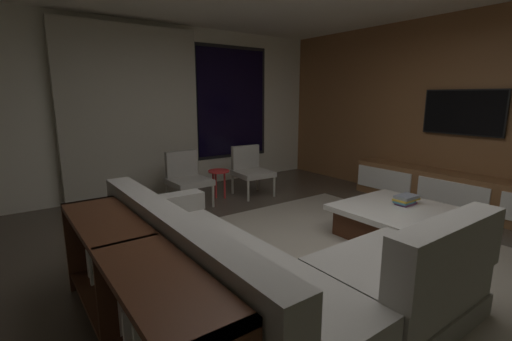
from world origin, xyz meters
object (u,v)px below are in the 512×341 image
Objects in this scene: sectional_couch at (264,275)px; accent_chair_by_curtain at (187,176)px; accent_chair_near_window at (250,168)px; mounted_tv at (463,112)px; book_stack_on_coffee_table at (406,200)px; console_table_behind_couch at (131,292)px; side_stool at (218,176)px; coffee_table at (398,223)px; media_console at (462,195)px.

sectional_couch is 2.88m from accent_chair_by_curtain.
accent_chair_near_window is 3.15m from mounted_tv.
sectional_couch is at bearing -173.41° from mounted_tv.
book_stack_on_coffee_table is 2.95m from accent_chair_by_curtain.
accent_chair_near_window reaches higher than book_stack_on_coffee_table.
mounted_tv reaches higher than accent_chair_near_window.
accent_chair_near_window and accent_chair_by_curtain have the same top height.
book_stack_on_coffee_table is at bearing -173.10° from mounted_tv.
sectional_couch is 0.93m from console_table_behind_couch.
accent_chair_near_window is 0.57m from side_stool.
mounted_tv is (1.73, 0.21, 1.16)m from coffee_table.
coffee_table is at bearing -62.54° from accent_chair_by_curtain.
side_stool is at bearing 133.37° from media_console.
console_table_behind_couch is (-2.95, -0.09, 0.22)m from coffee_table.
coffee_table is 2.96m from console_table_behind_couch.
sectional_couch is 3.25m from accent_chair_near_window.
coffee_table is 2.52m from accent_chair_near_window.
coffee_table is at bearing -179.42° from media_console.
sectional_couch is 3.21× the size of accent_chair_by_curtain.
accent_chair_near_window is at bearing 131.02° from mounted_tv.
accent_chair_near_window is at bearing 56.62° from sectional_couch.
mounted_tv reaches higher than media_console.
mounted_tv is at bearing -37.56° from accent_chair_by_curtain.
coffee_table is 2.09m from mounted_tv.
mounted_tv is at bearing 3.74° from console_table_behind_couch.
accent_chair_by_curtain is 3.11m from console_table_behind_couch.
accent_chair_near_window is at bearing -3.43° from side_stool.
media_console is at bearing 0.58° from coffee_table.
book_stack_on_coffee_table is (0.17, 0.03, 0.23)m from coffee_table.
accent_chair_by_curtain is 3.85m from media_console.
mounted_tv is at bearing 6.59° from sectional_couch.
media_console is (2.37, -2.51, -0.12)m from side_stool.
accent_chair_near_window reaches higher than side_stool.
mounted_tv is (1.98, -2.28, 0.92)m from accent_chair_near_window.
side_stool is at bearing 66.12° from sectional_couch.
mounted_tv reaches higher than side_stool.
accent_chair_by_curtain is 3.97m from mounted_tv.
mounted_tv reaches higher than book_stack_on_coffee_table.
book_stack_on_coffee_table is (2.21, 0.25, 0.13)m from sectional_couch.
accent_chair_near_window is at bearing 126.03° from media_console.
accent_chair_near_window is (-0.25, 2.49, 0.25)m from coffee_table.
coffee_table is at bearing -84.17° from accent_chair_near_window.
side_stool is (1.22, 2.75, 0.08)m from sectional_couch.
media_console is at bearing -53.97° from accent_chair_near_window.
console_table_behind_couch is at bearing -176.26° from mounted_tv.
sectional_couch is 3.60m from media_console.
book_stack_on_coffee_table is at bearing -68.29° from side_stool.
media_console is (2.88, -2.55, -0.18)m from accent_chair_by_curtain.
coffee_table is 0.29m from book_stack_on_coffee_table.
coffee_table is at bearing 1.78° from console_table_behind_couch.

